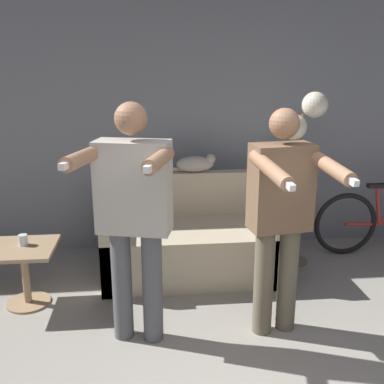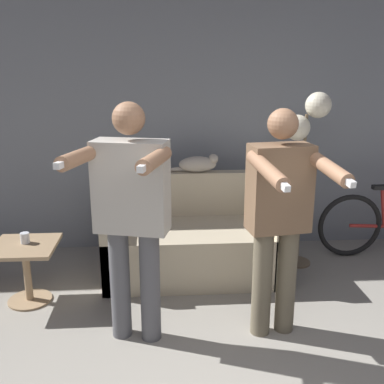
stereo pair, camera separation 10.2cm
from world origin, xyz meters
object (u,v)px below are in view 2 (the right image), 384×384
at_px(person_left, 131,208).
at_px(floor_lamp, 307,128).
at_px(couch, 195,242).
at_px(person_right, 279,212).
at_px(cat, 198,164).
at_px(cup, 25,238).
at_px(side_table, 26,260).

xyz_separation_m(person_left, floor_lamp, (1.52, 1.15, 0.36)).
xyz_separation_m(couch, person_right, (0.50, -1.04, 0.64)).
relative_size(couch, person_right, 1.00).
relative_size(person_left, cat, 3.43).
relative_size(couch, cup, 18.79).
height_order(person_left, floor_lamp, person_left).
distance_m(couch, cat, 0.75).
xyz_separation_m(person_left, cup, (-0.91, 0.62, -0.43)).
bearing_deg(floor_lamp, person_left, -143.05).
distance_m(couch, person_left, 1.34).
height_order(person_right, side_table, person_right).
height_order(couch, side_table, couch).
bearing_deg(person_left, floor_lamp, 50.89).
distance_m(floor_lamp, cup, 2.61).
xyz_separation_m(person_left, person_right, (1.00, -0.00, -0.05)).
relative_size(person_left, floor_lamp, 1.01).
bearing_deg(couch, person_left, -115.65).
xyz_separation_m(cat, cup, (-1.46, -0.74, -0.43)).
height_order(cat, cup, cat).
xyz_separation_m(person_right, cat, (-0.44, 1.36, 0.04)).
height_order(couch, person_right, person_right).
distance_m(couch, floor_lamp, 1.47).
height_order(cat, floor_lamp, floor_lamp).
bearing_deg(person_right, cat, 99.50).
relative_size(person_right, floor_lamp, 0.98).
xyz_separation_m(couch, person_left, (-0.50, -1.04, 0.68)).
distance_m(person_left, cup, 1.18).
bearing_deg(cup, cat, 26.69).
height_order(floor_lamp, cup, floor_lamp).
xyz_separation_m(cat, side_table, (-1.46, -0.78, -0.61)).
bearing_deg(side_table, cat, 27.92).
distance_m(cat, cup, 1.69).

